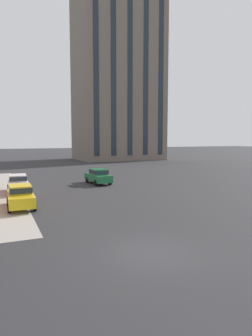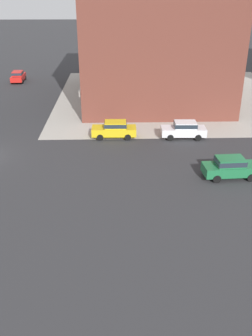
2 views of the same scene
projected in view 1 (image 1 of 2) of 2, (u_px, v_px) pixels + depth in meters
ground_plane at (149, 253)px, 13.27m from camera, size 320.00×320.00×0.00m
car_main_northbound_near at (18, 183)px, 28.39m from camera, size 2.00×4.45×1.68m
car_main_southbound_far at (21, 195)px, 21.96m from camera, size 1.95×4.43×1.68m
car_cross_eastbound at (98, 176)px, 33.87m from camera, size 2.08×4.49×1.68m
residential_tower_skyline_right at (117, 15)px, 72.57m from camera, size 20.33×15.27×70.15m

